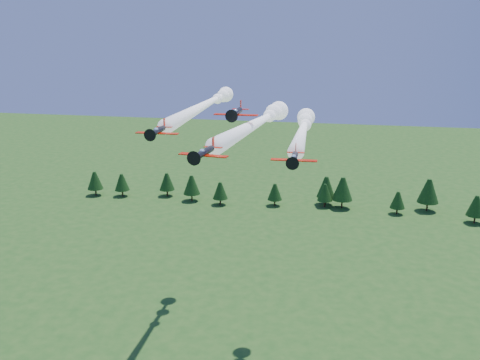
% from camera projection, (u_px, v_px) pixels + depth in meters
% --- Properties ---
extents(plane_lead, '(10.22, 44.10, 3.70)m').
position_uv_depth(plane_lead, '(259.00, 122.00, 91.95)').
color(plane_lead, black).
rests_on(plane_lead, ground).
extents(plane_left, '(6.78, 56.87, 3.70)m').
position_uv_depth(plane_left, '(207.00, 104.00, 113.15)').
color(plane_left, black).
rests_on(plane_left, ground).
extents(plane_right, '(6.74, 41.06, 3.70)m').
position_uv_depth(plane_right, '(303.00, 129.00, 99.54)').
color(plane_right, black).
rests_on(plane_right, ground).
extents(plane_slot, '(7.22, 7.90, 2.56)m').
position_uv_depth(plane_slot, '(236.00, 113.00, 86.57)').
color(plane_slot, black).
rests_on(plane_slot, ground).
extents(treeline, '(164.05, 17.13, 11.96)m').
position_uv_depth(treeline, '(312.00, 190.00, 197.81)').
color(treeline, '#382314').
rests_on(treeline, ground).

